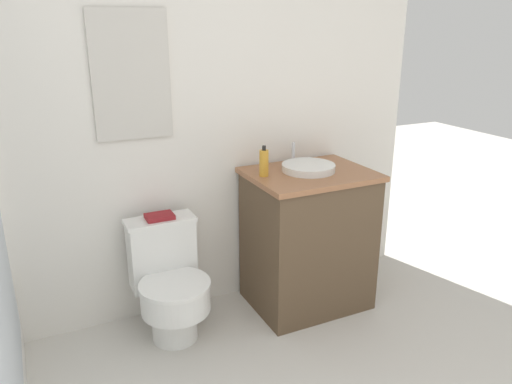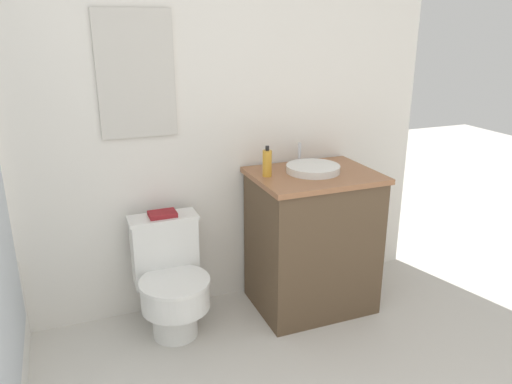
% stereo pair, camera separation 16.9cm
% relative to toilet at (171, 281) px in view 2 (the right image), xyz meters
% --- Properties ---
extents(wall_back, '(3.53, 0.07, 2.50)m').
position_rel_toilet_xyz_m(wall_back, '(-0.08, 0.28, 0.95)').
color(wall_back, white).
rests_on(wall_back, ground_plane).
extents(toilet, '(0.37, 0.49, 0.64)m').
position_rel_toilet_xyz_m(toilet, '(0.00, 0.00, 0.00)').
color(toilet, white).
rests_on(toilet, ground_plane).
extents(vanity, '(0.69, 0.54, 0.83)m').
position_rel_toilet_xyz_m(vanity, '(0.84, -0.04, 0.11)').
color(vanity, brown).
rests_on(vanity, ground_plane).
extents(sink, '(0.30, 0.34, 0.13)m').
position_rel_toilet_xyz_m(sink, '(0.84, -0.01, 0.55)').
color(sink, white).
rests_on(sink, vanity).
extents(soap_bottle, '(0.05, 0.05, 0.17)m').
position_rel_toilet_xyz_m(soap_bottle, '(0.57, 0.01, 0.60)').
color(soap_bottle, gold).
rests_on(soap_bottle, vanity).
extents(book_on_tank, '(0.15, 0.11, 0.02)m').
position_rel_toilet_xyz_m(book_on_tank, '(0.00, 0.12, 0.34)').
color(book_on_tank, maroon).
rests_on(book_on_tank, toilet).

